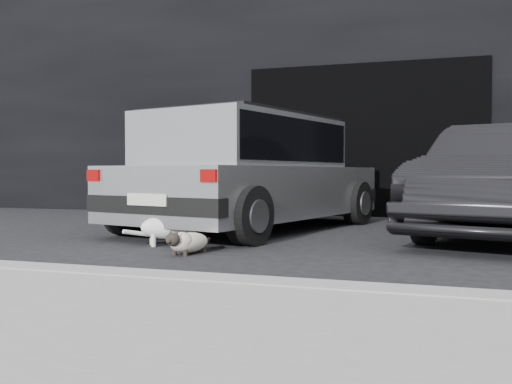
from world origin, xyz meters
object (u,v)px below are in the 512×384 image
(cat_siamese, at_px, (187,242))
(silver_hatchback, at_px, (250,167))
(second_car, at_px, (510,180))
(cat_white, at_px, (174,226))

(cat_siamese, bearing_deg, silver_hatchback, -74.16)
(second_car, relative_size, cat_white, 5.40)
(cat_white, bearing_deg, cat_siamese, 1.98)
(silver_hatchback, distance_m, cat_white, 1.84)
(cat_siamese, bearing_deg, cat_white, -42.41)
(silver_hatchback, relative_size, cat_white, 5.87)
(second_car, relative_size, cat_siamese, 5.69)
(silver_hatchback, distance_m, cat_siamese, 2.40)
(silver_hatchback, bearing_deg, cat_white, -83.62)
(silver_hatchback, height_order, cat_siamese, silver_hatchback)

